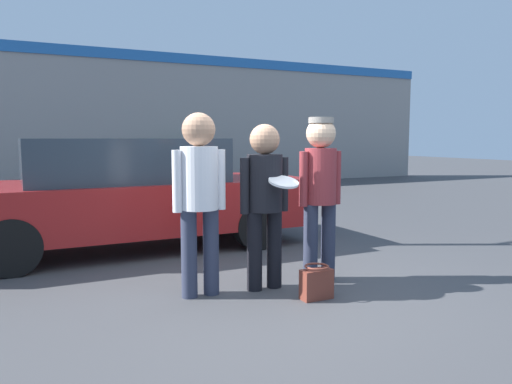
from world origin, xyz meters
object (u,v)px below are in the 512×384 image
object	(u,v)px
handbag	(316,283)
shrub	(187,166)
person_middle_with_frisbee	(265,192)
person_left	(199,188)
person_right	(320,184)
parked_car_near	(130,194)

from	to	relation	value
handbag	shrub	bearing A→B (deg)	77.84
person_middle_with_frisbee	handbag	bearing A→B (deg)	-60.51
person_left	handbag	distance (m)	1.41
person_left	person_middle_with_frisbee	xyz separation A→B (m)	(0.65, -0.07, -0.07)
person_right	parked_car_near	distance (m)	2.82
person_left	person_right	size ratio (longest dim) A/B	1.01
parked_car_near	person_left	bearing A→B (deg)	-86.55
person_left	parked_car_near	size ratio (longest dim) A/B	0.36
parked_car_near	shrub	world-z (taller)	parked_car_near
person_left	shrub	world-z (taller)	person_left
person_middle_with_frisbee	person_right	distance (m)	0.65
person_left	handbag	xyz separation A→B (m)	(0.93, -0.58, -0.88)
parked_car_near	person_middle_with_frisbee	bearing A→B (deg)	-71.84
person_left	person_right	bearing A→B (deg)	-3.18
person_middle_with_frisbee	handbag	xyz separation A→B (m)	(0.28, -0.50, -0.81)
person_right	parked_car_near	size ratio (longest dim) A/B	0.36
person_middle_with_frisbee	handbag	size ratio (longest dim) A/B	5.10
handbag	person_right	bearing A→B (deg)	54.16
handbag	person_middle_with_frisbee	bearing A→B (deg)	119.49
person_right	handbag	bearing A→B (deg)	-125.84
person_left	shrub	distance (m)	10.42
person_left	person_middle_with_frisbee	world-z (taller)	person_left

